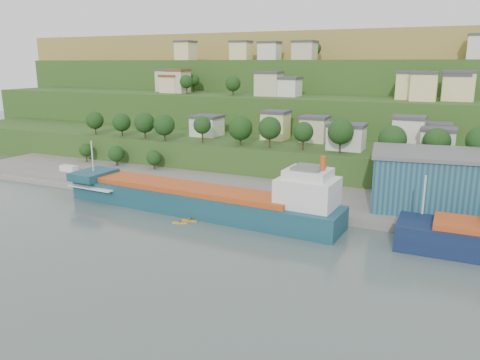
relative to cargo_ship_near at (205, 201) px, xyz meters
The scene contains 10 objects.
ground 10.70m from the cargo_ship_near, 79.99° to the right, with size 500.00×500.00×0.00m, color #42504C.
quay 28.30m from the cargo_ship_near, 39.30° to the left, with size 220.00×26.00×4.00m, color slate.
pebble_beach 54.58m from the cargo_ship_near, 167.46° to the left, with size 40.00×18.00×2.40m, color slate.
hillside 158.58m from the cargo_ship_near, 89.35° to the left, with size 360.00×211.21×96.00m.
cargo_ship_near is the anchor object (origin of this frame).
warehouse 53.71m from the cargo_ship_near, 22.12° to the left, with size 33.24×22.94×12.80m.
caravan 55.75m from the cargo_ship_near, 166.55° to the left, with size 5.48×2.28×2.56m, color white.
dinghy 43.28m from the cargo_ship_near, 166.55° to the left, with size 4.44×1.66×0.89m, color silver.
kayak_orange 7.02m from the cargo_ship_near, 93.94° to the right, with size 3.60×1.16×0.89m.
kayak_yellow 9.20m from the cargo_ship_near, 100.82° to the right, with size 3.20×1.62×0.80m.
Camera 1 is at (48.72, -80.49, 33.96)m, focal length 35.00 mm.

